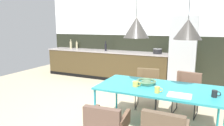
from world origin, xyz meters
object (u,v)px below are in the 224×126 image
at_px(dining_table, 158,89).
at_px(mug_white_ceramic, 157,90).
at_px(fruit_bowl, 146,82).
at_px(pendant_lamp_over_table_near, 136,27).
at_px(cooking_pot, 157,51).
at_px(refrigerator_column, 183,52).
at_px(armchair_head_of_table, 106,122).
at_px(pendant_lamp_over_table_far, 188,29).
at_px(mug_short_terracotta, 215,94).
at_px(armchair_near_window, 147,83).
at_px(bottle_vinegar_dark, 106,47).
at_px(bottle_wine_green, 77,45).
at_px(bottle_oil_tall, 71,45).
at_px(open_book, 179,95).
at_px(armchair_corner_seat, 187,88).
at_px(mug_tall_blue, 136,84).

relative_size(dining_table, mug_white_ceramic, 16.03).
distance_m(fruit_bowl, pendant_lamp_over_table_near, 0.89).
distance_m(dining_table, cooking_pot, 2.73).
height_order(refrigerator_column, fruit_bowl, refrigerator_column).
height_order(refrigerator_column, dining_table, refrigerator_column).
height_order(armchair_head_of_table, mug_white_ceramic, mug_white_ceramic).
relative_size(refrigerator_column, pendant_lamp_over_table_far, 1.55).
bearing_deg(pendant_lamp_over_table_near, mug_short_terracotta, -5.92).
height_order(armchair_near_window, bottle_vinegar_dark, bottle_vinegar_dark).
distance_m(dining_table, fruit_bowl, 0.24).
xyz_separation_m(mug_white_ceramic, pendant_lamp_over_table_far, (0.33, 0.30, 0.85)).
bearing_deg(armchair_head_of_table, bottle_wine_green, 123.21).
bearing_deg(mug_white_ceramic, pendant_lamp_over_table_near, 147.47).
distance_m(fruit_bowl, bottle_oil_tall, 4.42).
bearing_deg(bottle_wine_green, bottle_oil_tall, -154.59).
height_order(bottle_wine_green, pendant_lamp_over_table_far, pendant_lamp_over_table_far).
relative_size(mug_short_terracotta, mug_white_ceramic, 0.98).
relative_size(armchair_near_window, cooking_pot, 3.08).
height_order(armchair_near_window, bottle_oil_tall, bottle_oil_tall).
bearing_deg(mug_short_terracotta, armchair_near_window, 137.97).
bearing_deg(fruit_bowl, refrigerator_column, 83.00).
xyz_separation_m(mug_white_ceramic, bottle_wine_green, (-3.54, 3.17, 0.23)).
relative_size(armchair_head_of_table, open_book, 2.37).
height_order(refrigerator_column, bottle_wine_green, refrigerator_column).
xyz_separation_m(armchair_near_window, fruit_bowl, (0.20, -0.86, 0.28)).
xyz_separation_m(open_book, mug_short_terracotta, (0.43, 0.14, 0.04)).
xyz_separation_m(armchair_corner_seat, fruit_bowl, (-0.59, -0.86, 0.28)).
xyz_separation_m(armchair_near_window, mug_short_terracotta, (1.20, -1.08, 0.29)).
distance_m(bottle_oil_tall, pendant_lamp_over_table_far, 4.96).
distance_m(armchair_head_of_table, mug_white_ceramic, 0.88).
xyz_separation_m(bottle_oil_tall, pendant_lamp_over_table_near, (3.32, -2.81, 0.63)).
bearing_deg(armchair_corner_seat, refrigerator_column, -73.96).
relative_size(dining_table, mug_tall_blue, 14.27).
height_order(cooking_pot, pendant_lamp_over_table_far, pendant_lamp_over_table_far).
bearing_deg(fruit_bowl, pendant_lamp_over_table_near, -149.57).
bearing_deg(pendant_lamp_over_table_far, pendant_lamp_over_table_near, -177.67).
height_order(armchair_head_of_table, bottle_oil_tall, bottle_oil_tall).
bearing_deg(refrigerator_column, bottle_vinegar_dark, -179.46).
distance_m(mug_tall_blue, mug_white_ceramic, 0.41).
bearing_deg(armchair_corner_seat, armchair_head_of_table, 74.26).
relative_size(armchair_near_window, open_book, 2.51).
bearing_deg(bottle_wine_green, armchair_near_window, -32.28).
bearing_deg(mug_short_terracotta, refrigerator_column, 103.42).
bearing_deg(bottle_oil_tall, armchair_head_of_table, -49.15).
xyz_separation_m(open_book, bottle_wine_green, (-3.84, 3.16, 0.27)).
height_order(armchair_head_of_table, mug_tall_blue, mug_tall_blue).
relative_size(fruit_bowl, mug_short_terracotta, 2.79).
xyz_separation_m(armchair_corner_seat, pendant_lamp_over_table_far, (0.00, -0.92, 1.13)).
height_order(bottle_wine_green, bottle_oil_tall, bottle_oil_tall).
height_order(mug_white_ceramic, bottle_oil_tall, bottle_oil_tall).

